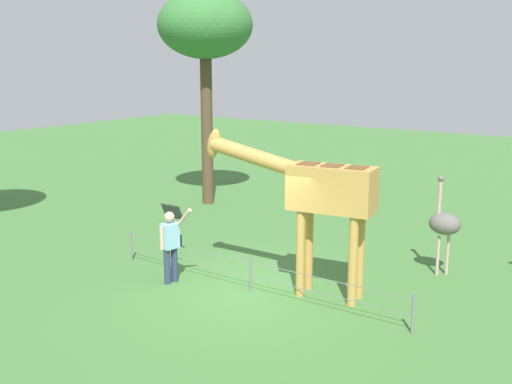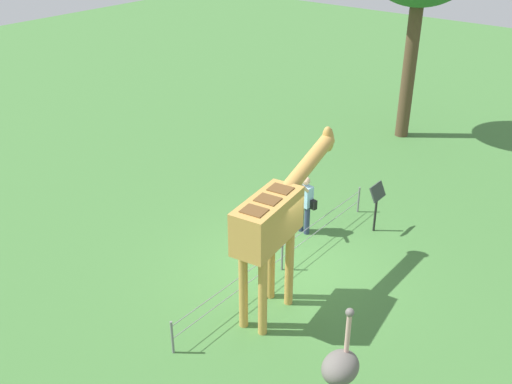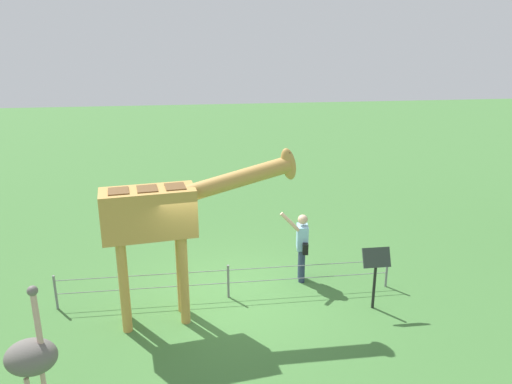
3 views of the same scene
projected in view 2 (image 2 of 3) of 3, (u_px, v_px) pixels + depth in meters
ground_plane at (286, 272)px, 13.62m from camera, size 60.00×60.00×0.00m
giraffe at (275, 218)px, 11.53m from camera, size 3.76×0.99×3.32m
visitor at (305, 201)px, 14.75m from camera, size 0.68×0.59×1.70m
ostrich at (340, 367)px, 9.30m from camera, size 0.70×0.56×2.25m
info_sign at (377, 198)px, 14.80m from camera, size 0.56×0.21×1.32m
wire_fence at (282, 255)px, 13.50m from camera, size 7.05×0.05×0.75m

